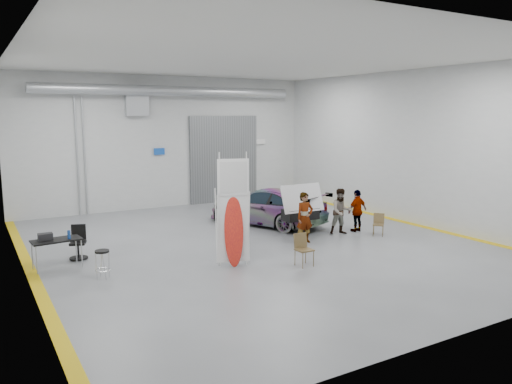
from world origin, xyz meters
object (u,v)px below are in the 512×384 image
person_b (341,211)px  surfboard_display (236,221)px  office_chair (78,244)px  shop_stool (103,265)px  work_table (53,240)px  person_a (305,218)px  person_c (357,211)px  folding_chair_far (378,229)px  folding_chair_near (304,256)px  sedan_car (267,206)px

person_b → surfboard_display: (-5.04, -1.48, 0.49)m
surfboard_display → office_chair: (-3.78, 3.02, -0.88)m
person_b → office_chair: 8.97m
surfboard_display → office_chair: bearing=160.4°
shop_stool → work_table: 1.91m
person_b → person_a: bearing=-152.7°
person_c → folding_chair_far: (0.21, -0.88, -0.54)m
folding_chair_far → shop_stool: (-9.59, 0.16, 0.14)m
folding_chair_near → person_b: bearing=35.1°
person_c → office_chair: person_c is taller
person_a → shop_stool: 6.80m
sedan_car → person_a: person_a is taller
folding_chair_near → folding_chair_far: bearing=19.1°
person_a → person_c: size_ratio=1.10×
person_b → office_chair: bearing=-172.9°
surfboard_display → folding_chair_near: surfboard_display is taller
person_a → person_b: bearing=13.0°
shop_stool → office_chair: office_chair is taller
person_a → surfboard_display: 3.42m
surfboard_display → person_b: bearing=35.3°
folding_chair_far → work_table: size_ratio=0.58×
person_b → work_table: bearing=-168.2°
sedan_car → folding_chair_near: bearing=46.5°
sedan_car → shop_stool: 7.99m
folding_chair_far → shop_stool: 9.60m
person_c → folding_chair_far: 1.05m
folding_chair_far → shop_stool: folding_chair_far is taller
sedan_car → office_chair: (-7.39, -1.21, -0.27)m
person_b → person_c: 0.77m
sedan_car → person_c: 3.52m
folding_chair_near → office_chair: 6.75m
person_b → folding_chair_far: bearing=-25.1°
folding_chair_far → work_table: bearing=-142.0°
person_a → person_b: 1.88m
sedan_car → shop_stool: sedan_car is taller
person_a → work_table: 7.82m
sedan_car → folding_chair_far: (2.41, -3.63, -0.47)m
sedan_car → folding_chair_far: size_ratio=6.24×
shop_stool → office_chair: (-0.20, 2.26, 0.06)m
person_a → office_chair: 7.23m
person_c → work_table: 10.38m
sedan_car → person_b: person_b is taller
surfboard_display → shop_stool: surfboard_display is taller
folding_chair_near → office_chair: office_chair is taller
shop_stool → work_table: size_ratio=0.57×
person_c → work_table: (-10.34, 0.88, 0.04)m
surfboard_display → work_table: size_ratio=2.39×
person_a → shop_stool: person_a is taller
person_b → shop_stool: person_b is taller
folding_chair_far → office_chair: (-9.79, 2.42, 0.19)m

